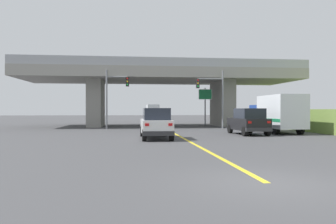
{
  "coord_description": "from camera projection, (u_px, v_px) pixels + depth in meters",
  "views": [
    {
      "loc": [
        -3.55,
        -8.3,
        1.91
      ],
      "look_at": [
        0.29,
        25.43,
        1.69
      ],
      "focal_mm": 35.66,
      "sensor_mm": 36.0,
      "label": 1
    }
  ],
  "objects": [
    {
      "name": "overpass_bridge",
      "position": [
        160.0,
        82.0,
        39.21
      ],
      "size": [
        31.37,
        10.06,
        7.34
      ],
      "color": "gray",
      "rests_on": "ground"
    },
    {
      "name": "sedan_oncoming",
      "position": [
        151.0,
        116.0,
        46.03
      ],
      "size": [
        2.04,
        4.63,
        2.02
      ],
      "color": "slate",
      "rests_on": "ground"
    },
    {
      "name": "box_truck",
      "position": [
        277.0,
        113.0,
        27.64
      ],
      "size": [
        2.33,
        6.62,
        3.1
      ],
      "color": "navy",
      "rests_on": "ground"
    },
    {
      "name": "traffic_signal_farside",
      "position": [
        114.0,
        92.0,
        33.55
      ],
      "size": [
        2.33,
        0.36,
        5.95
      ],
      "color": "slate",
      "rests_on": "ground"
    },
    {
      "name": "semi_truck_distant",
      "position": [
        153.0,
        112.0,
        67.58
      ],
      "size": [
        2.33,
        7.2,
        2.96
      ],
      "color": "navy",
      "rests_on": "ground"
    },
    {
      "name": "lane_divider_stripe",
      "position": [
        183.0,
        138.0,
        22.42
      ],
      "size": [
        0.2,
        27.7,
        0.01
      ],
      "primitive_type": "cube",
      "color": "yellow",
      "rests_on": "ground"
    },
    {
      "name": "ground",
      "position": [
        160.0,
        126.0,
        39.25
      ],
      "size": [
        160.0,
        160.0,
        0.0
      ],
      "primitive_type": "plane",
      "color": "#424244"
    },
    {
      "name": "highway_sign",
      "position": [
        205.0,
        98.0,
        37.98
      ],
      "size": [
        1.54,
        0.17,
        4.42
      ],
      "color": "#56595E",
      "rests_on": "ground"
    },
    {
      "name": "suv_crossing",
      "position": [
        248.0,
        121.0,
        25.68
      ],
      "size": [
        2.12,
        4.41,
        2.02
      ],
      "rotation": [
        0.0,
        0.0,
        0.04
      ],
      "color": "black",
      "rests_on": "ground"
    },
    {
      "name": "traffic_signal_nearside",
      "position": [
        214.0,
        93.0,
        34.1
      ],
      "size": [
        2.86,
        0.36,
        5.93
      ],
      "color": "slate",
      "rests_on": "ground"
    },
    {
      "name": "suv_lead",
      "position": [
        156.0,
        123.0,
        22.05
      ],
      "size": [
        1.92,
        4.82,
        2.02
      ],
      "color": "silver",
      "rests_on": "ground"
    }
  ]
}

